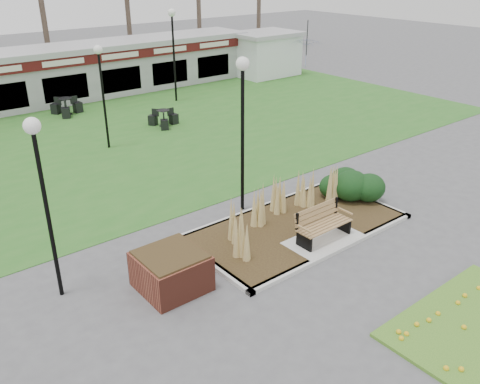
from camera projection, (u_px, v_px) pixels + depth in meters
ground at (327, 245)px, 14.05m from camera, size 100.00×100.00×0.00m
lawn at (125, 137)px, 22.54m from camera, size 34.00×16.00×0.02m
planting_bed at (323, 204)px, 15.57m from camera, size 6.75×3.40×1.27m
park_bench at (322, 223)px, 13.98m from camera, size 1.70×0.66×0.93m
brick_planter at (171, 270)px, 12.05m from camera, size 1.50×1.50×0.95m
food_pavilion at (55, 74)px, 27.56m from camera, size 24.60×3.40×2.90m
service_hut at (265, 53)px, 33.86m from camera, size 4.40×3.40×2.83m
lamp_post_near_left at (40, 171)px, 10.68m from camera, size 0.36×0.36×4.32m
lamp_post_near_right at (243, 102)px, 14.62m from camera, size 0.39×0.39×4.74m
lamp_post_mid_right at (101, 75)px, 19.97m from camera, size 0.35×0.35×4.19m
lamp_post_far_right at (173, 35)px, 26.72m from camera, size 0.40×0.40×4.86m
bistro_set_b at (67, 109)px, 25.57m from camera, size 1.46×1.59×0.85m
bistro_set_c at (164, 121)px, 23.84m from camera, size 1.30×1.46×0.77m
patio_umbrella at (306, 53)px, 32.99m from camera, size 2.52×2.55×2.54m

